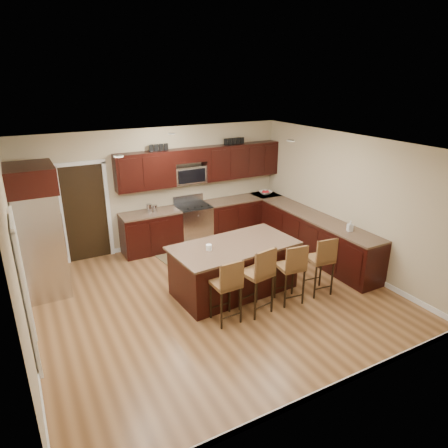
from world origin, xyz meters
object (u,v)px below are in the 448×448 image
island (234,269)px  range (193,224)px  stool_mid (260,273)px  stool_right (292,267)px  refrigerator (39,230)px  stool_extra (322,259)px  stool_left (228,284)px

island → range: bearing=79.5°
range → stool_mid: (-0.28, -3.26, 0.27)m
stool_right → refrigerator: 4.46m
stool_mid → stool_extra: stool_mid is taller
island → stool_mid: size_ratio=1.95×
stool_left → stool_right: 1.25m
stool_left → stool_right: (1.25, 0.00, 0.00)m
stool_left → stool_extra: bearing=-1.8°
range → stool_mid: 3.28m
range → island: (-0.27, -2.41, -0.04)m
stool_mid → refrigerator: refrigerator is taller
stool_mid → stool_extra: 1.32m
stool_mid → refrigerator: 3.93m
stool_left → stool_right: stool_right is taller
range → refrigerator: size_ratio=0.47×
island → stool_right: bearing=-56.1°
stool_right → refrigerator: (-3.69, 2.46, 0.51)m
range → island: 2.43m
stool_right → stool_extra: 0.65m
island → stool_right: 1.10m
island → stool_left: 1.06m
range → stool_left: size_ratio=1.00×
range → island: range is taller
refrigerator → island: bearing=-28.0°
refrigerator → stool_extra: refrigerator is taller
island → stool_extra: size_ratio=2.08×
stool_extra → stool_left: bearing=-173.5°
range → stool_extra: same height
range → stool_right: bearing=-83.2°
range → stool_right: (0.39, -3.26, 0.22)m
range → stool_extra: 3.43m
island → stool_right: stool_right is taller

